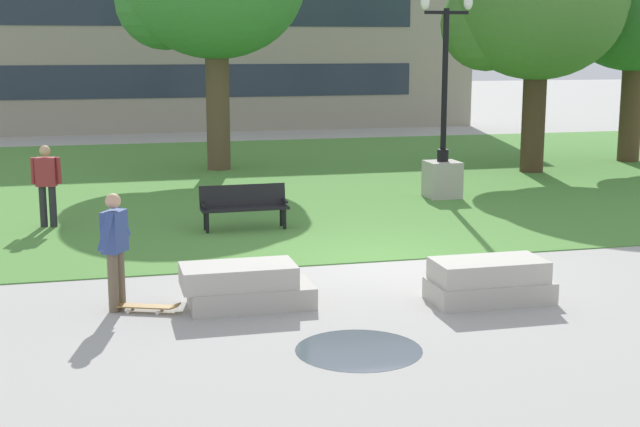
{
  "coord_description": "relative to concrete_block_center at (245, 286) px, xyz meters",
  "views": [
    {
      "loc": [
        -4.76,
        -14.57,
        3.81
      ],
      "look_at": [
        -1.5,
        -1.4,
        1.2
      ],
      "focal_mm": 50.0,
      "sensor_mm": 36.0,
      "label": 1
    }
  ],
  "objects": [
    {
      "name": "tree_far_right",
      "position": [
        14.64,
        13.1,
        4.62
      ],
      "size": [
        5.21,
        4.96,
        7.1
      ],
      "color": "#4C3823",
      "rests_on": "grass_lawn"
    },
    {
      "name": "concrete_block_left",
      "position": [
        3.58,
        -0.59,
        0.0
      ],
      "size": [
        1.8,
        0.9,
        0.64
      ],
      "color": "#B2ADA3",
      "rests_on": "ground"
    },
    {
      "name": "concrete_block_center",
      "position": [
        0.0,
        0.0,
        0.0
      ],
      "size": [
        1.91,
        0.9,
        0.64
      ],
      "color": "#B2ADA3",
      "rests_on": "ground"
    },
    {
      "name": "puddle",
      "position": [
        1.08,
        -2.2,
        -0.3
      ],
      "size": [
        1.61,
        1.61,
        0.01
      ],
      "primitive_type": "cylinder",
      "color": "#47515B",
      "rests_on": "ground"
    },
    {
      "name": "building_facade_distant",
      "position": [
        2.53,
        26.61,
        4.78
      ],
      "size": [
        24.59,
        1.03,
        10.19
      ],
      "color": "gray",
      "rests_on": "ground"
    },
    {
      "name": "park_bench_near_left",
      "position": [
        0.86,
        5.45,
        0.23
      ],
      "size": [
        1.81,
        0.57,
        0.9
      ],
      "color": "black",
      "rests_on": "grass_lawn"
    },
    {
      "name": "lamp_post_right",
      "position": [
        6.24,
        8.03,
        0.73
      ],
      "size": [
        1.32,
        0.8,
        5.0
      ],
      "color": "#ADA89E",
      "rests_on": "grass_lawn"
    },
    {
      "name": "person_bystander_near_lawn",
      "position": [
        -3.08,
        6.63,
        0.68
      ],
      "size": [
        0.64,
        0.31,
        1.71
      ],
      "color": "#28282D",
      "rests_on": "grass_lawn"
    },
    {
      "name": "ground_plane",
      "position": [
        2.8,
        2.11,
        -0.31
      ],
      "size": [
        140.0,
        140.0,
        0.0
      ],
      "primitive_type": "plane",
      "color": "#A3A09B"
    },
    {
      "name": "tree_near_right",
      "position": [
        10.46,
        11.65,
        4.45
      ],
      "size": [
        5.21,
        4.96,
        6.93
      ],
      "color": "#42301E",
      "rests_on": "grass_lawn"
    },
    {
      "name": "skateboard",
      "position": [
        -1.45,
        0.09,
        -0.22
      ],
      "size": [
        1.02,
        0.56,
        0.14
      ],
      "color": "olive",
      "rests_on": "ground"
    },
    {
      "name": "grass_lawn",
      "position": [
        2.8,
        12.11,
        -0.3
      ],
      "size": [
        40.0,
        20.0,
        0.02
      ],
      "primitive_type": "cube",
      "color": "#4C8438",
      "rests_on": "ground"
    },
    {
      "name": "person_skateboarder",
      "position": [
        -1.83,
        0.3,
        0.66
      ],
      "size": [
        0.53,
        1.15,
        1.71
      ],
      "color": "brown",
      "rests_on": "ground"
    }
  ]
}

